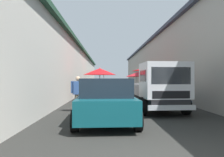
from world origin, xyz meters
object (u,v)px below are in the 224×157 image
object	(u,v)px
fruit_stall_near_right	(139,77)
vendor_by_crates	(78,92)
parked_scooter	(101,92)
fruit_stall_mid_lane	(149,73)
delivery_truck	(159,88)
fruit_stall_near_left	(137,77)
fruit_stall_far_left	(100,76)
fruit_stall_far_right	(103,75)
hatchback_car	(105,100)
plastic_stool	(189,103)

from	to	relation	value
fruit_stall_near_right	vendor_by_crates	size ratio (longest dim) A/B	1.50
parked_scooter	vendor_by_crates	bearing A→B (deg)	173.74
fruit_stall_mid_lane	delivery_truck	world-z (taller)	fruit_stall_mid_lane
fruit_stall_near_left	parked_scooter	xyz separation A→B (m)	(-5.99, 3.68, -1.15)
fruit_stall_near_left	fruit_stall_far_left	size ratio (longest dim) A/B	1.02
fruit_stall_far_left	vendor_by_crates	world-z (taller)	fruit_stall_far_left
fruit_stall_near_left	delivery_truck	distance (m)	13.53
fruit_stall_mid_lane	fruit_stall_far_left	bearing A→B (deg)	115.00
delivery_truck	fruit_stall_near_left	bearing A→B (deg)	-4.08
fruit_stall_far_right	parked_scooter	world-z (taller)	fruit_stall_far_right
fruit_stall_far_right	parked_scooter	xyz separation A→B (m)	(-6.40, 0.15, -1.40)
hatchback_car	fruit_stall_near_right	bearing A→B (deg)	-14.06
fruit_stall_far_left	hatchback_car	size ratio (longest dim) A/B	0.56
hatchback_car	parked_scooter	distance (m)	9.55
fruit_stall_near_left	fruit_stall_far_right	xyz separation A→B (m)	(0.41, 3.54, 0.25)
vendor_by_crates	plastic_stool	distance (m)	5.03
fruit_stall_near_left	fruit_stall_far_right	world-z (taller)	fruit_stall_far_right
fruit_stall_mid_lane	parked_scooter	bearing A→B (deg)	72.53
fruit_stall_near_left	hatchback_car	distance (m)	15.90
fruit_stall_near_right	parked_scooter	bearing A→B (deg)	124.06
delivery_truck	fruit_stall_near_right	bearing A→B (deg)	-3.76
fruit_stall_near_left	fruit_stall_mid_lane	distance (m)	7.11
fruit_stall_near_right	fruit_stall_near_left	bearing A→B (deg)	-4.93
fruit_stall_near_right	delivery_truck	distance (m)	9.81
fruit_stall_far_left	delivery_truck	xyz separation A→B (m)	(-4.74, -2.71, -0.58)
fruit_stall_far_right	plastic_stool	distance (m)	14.05
delivery_truck	plastic_stool	world-z (taller)	delivery_truck
hatchback_car	vendor_by_crates	world-z (taller)	vendor_by_crates
fruit_stall_far_right	hatchback_car	bearing A→B (deg)	-179.08
fruit_stall_near_right	parked_scooter	size ratio (longest dim) A/B	1.37
delivery_truck	plastic_stool	xyz separation A→B (m)	(0.52, -1.47, -0.71)
fruit_stall_mid_lane	fruit_stall_far_right	world-z (taller)	fruit_stall_far_right
fruit_stall_far_left	fruit_stall_far_right	xyz separation A→B (m)	(9.16, -0.14, 0.23)
hatchback_car	delivery_truck	distance (m)	3.10
parked_scooter	plastic_stool	xyz separation A→B (m)	(-6.97, -4.19, -0.12)
fruit_stall_near_right	plastic_stool	world-z (taller)	fruit_stall_near_right
vendor_by_crates	parked_scooter	world-z (taller)	vendor_by_crates
fruit_stall_near_left	delivery_truck	xyz separation A→B (m)	(-13.49, 0.96, -0.55)
fruit_stall_near_left	fruit_stall_far_left	xyz separation A→B (m)	(-8.75, 3.68, 0.03)
fruit_stall_far_left	delivery_truck	size ratio (longest dim) A/B	0.44
hatchback_car	parked_scooter	world-z (taller)	hatchback_car
delivery_truck	plastic_stool	distance (m)	1.72
fruit_stall_far_left	plastic_stool	xyz separation A→B (m)	(-4.21, -4.19, -1.29)
hatchback_car	fruit_stall_far_right	bearing A→B (deg)	0.92
fruit_stall_far_left	fruit_stall_far_right	bearing A→B (deg)	-0.88
fruit_stall_near_left	fruit_stall_far_left	world-z (taller)	fruit_stall_far_left
fruit_stall_far_left	fruit_stall_mid_lane	world-z (taller)	fruit_stall_mid_lane
fruit_stall_near_right	plastic_stool	xyz separation A→B (m)	(-9.25, -0.83, -1.26)
plastic_stool	fruit_stall_near_right	bearing A→B (deg)	5.13
delivery_truck	fruit_stall_far_right	bearing A→B (deg)	10.49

